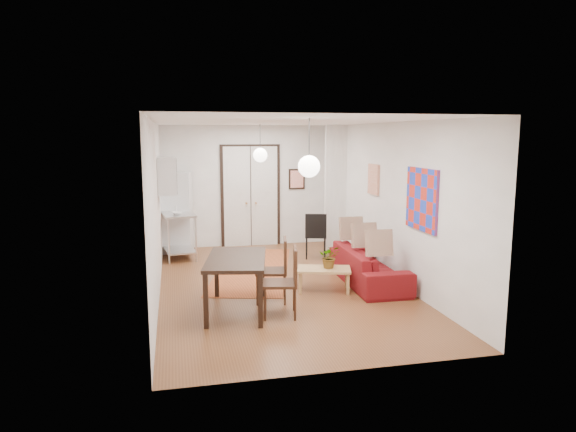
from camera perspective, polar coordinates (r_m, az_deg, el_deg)
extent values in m
plane|color=brown|center=(9.32, -0.93, -7.66)|extent=(7.00, 7.00, 0.00)
cube|color=white|center=(8.93, -0.98, 10.46)|extent=(4.20, 7.00, 0.02)
cube|color=white|center=(12.44, -4.22, 3.34)|extent=(4.20, 0.02, 2.90)
cube|color=white|center=(5.68, 6.20, -3.49)|extent=(4.20, 0.02, 2.90)
cube|color=white|center=(8.83, -14.42, 0.76)|extent=(0.02, 7.00, 2.90)
cube|color=white|center=(9.65, 11.35, 1.55)|extent=(0.02, 7.00, 2.90)
cube|color=silver|center=(12.42, -4.17, 2.17)|extent=(1.44, 0.06, 2.50)
cube|color=white|center=(11.93, 5.30, 3.09)|extent=(0.50, 0.10, 2.90)
cube|color=silver|center=(10.27, -13.27, 4.45)|extent=(0.35, 1.00, 0.70)
cube|color=red|center=(8.50, 14.64, 1.80)|extent=(0.05, 1.00, 1.00)
cube|color=#F1E4C8|center=(10.34, 9.49, 4.04)|extent=(0.05, 0.50, 0.60)
cube|color=red|center=(12.61, 0.98, 4.13)|extent=(0.40, 0.03, 0.50)
cube|color=#A26643|center=(10.77, -14.05, 4.89)|extent=(0.03, 0.44, 0.54)
sphere|color=white|center=(10.90, -3.10, 6.77)|extent=(0.30, 0.30, 0.30)
cylinder|color=black|center=(10.89, -3.12, 8.87)|extent=(0.01, 0.01, 0.50)
sphere|color=white|center=(6.99, 2.35, 5.53)|extent=(0.30, 0.30, 0.30)
cylinder|color=black|center=(6.98, 2.37, 8.81)|extent=(0.01, 0.01, 0.50)
cube|color=#BC572F|center=(10.36, -3.93, -5.95)|extent=(2.23, 3.89, 0.01)
imported|color=maroon|center=(9.47, 8.94, -5.49)|extent=(2.23, 0.92, 0.64)
cube|color=tan|center=(8.90, 4.02, -5.93)|extent=(1.01, 0.73, 0.04)
cube|color=tan|center=(8.66, 1.80, -7.72)|extent=(0.06, 0.06, 0.36)
cube|color=tan|center=(8.89, 6.89, -7.34)|extent=(0.06, 0.06, 0.36)
cube|color=tan|center=(9.04, 1.17, -7.00)|extent=(0.06, 0.06, 0.36)
cube|color=tan|center=(9.25, 6.05, -6.66)|extent=(0.06, 0.06, 0.36)
imported|color=#306B31|center=(8.87, 4.65, -4.54)|extent=(0.42, 0.39, 0.39)
cube|color=silver|center=(11.49, -12.20, 0.28)|extent=(0.82, 1.37, 0.04)
cube|color=silver|center=(11.63, -12.08, -3.50)|extent=(0.78, 1.33, 0.03)
cylinder|color=silver|center=(10.98, -13.57, -2.74)|extent=(0.04, 0.04, 0.97)
cylinder|color=silver|center=(10.98, -10.61, -2.64)|extent=(0.04, 0.04, 0.97)
cylinder|color=silver|center=(12.17, -13.49, -1.60)|extent=(0.04, 0.04, 0.97)
cylinder|color=silver|center=(12.18, -10.82, -1.51)|extent=(0.04, 0.04, 0.97)
imported|color=silver|center=(11.19, -12.20, 0.31)|extent=(0.29, 0.29, 0.06)
imported|color=teal|center=(11.72, -12.23, 1.06)|extent=(0.12, 0.12, 0.21)
cube|color=silver|center=(12.02, -12.22, 0.39)|extent=(0.73, 0.73, 1.83)
cube|color=black|center=(7.81, -5.78, -4.82)|extent=(1.14, 1.65, 0.05)
cube|color=black|center=(7.22, -8.07, -9.52)|extent=(0.08, 0.08, 0.78)
cube|color=black|center=(7.31, -2.07, -9.19)|extent=(0.08, 0.08, 0.78)
cube|color=black|center=(8.57, -8.83, -6.56)|extent=(0.08, 0.08, 0.78)
cube|color=black|center=(8.64, -3.78, -6.33)|extent=(0.08, 0.08, 0.78)
cube|color=#371D11|center=(8.31, -1.90, -6.16)|extent=(0.58, 0.56, 0.04)
cube|color=#371D11|center=(8.46, -2.20, -3.94)|extent=(0.13, 0.48, 0.52)
cylinder|color=#371D11|center=(8.14, -3.06, -8.33)|extent=(0.03, 0.03, 0.50)
cylinder|color=#371D11|center=(8.22, -0.16, -8.15)|extent=(0.03, 0.03, 0.50)
cylinder|color=#371D11|center=(8.56, -3.55, -7.47)|extent=(0.03, 0.03, 0.50)
cylinder|color=#371D11|center=(8.63, -0.79, -7.31)|extent=(0.03, 0.03, 0.50)
cube|color=#371D11|center=(7.65, -0.92, -7.51)|extent=(0.58, 0.56, 0.04)
cube|color=#371D11|center=(7.80, -1.27, -5.07)|extent=(0.13, 0.48, 0.52)
cylinder|color=#371D11|center=(7.49, -2.15, -9.89)|extent=(0.03, 0.03, 0.50)
cylinder|color=#371D11|center=(7.57, 0.99, -9.68)|extent=(0.03, 0.03, 0.50)
cylinder|color=#371D11|center=(7.90, -2.74, -8.88)|extent=(0.03, 0.03, 0.50)
cylinder|color=#371D11|center=(7.97, 0.25, -8.69)|extent=(0.03, 0.03, 0.50)
cube|color=black|center=(11.26, 3.10, -2.18)|extent=(0.56, 0.56, 0.04)
cube|color=black|center=(11.41, 2.83, -0.67)|extent=(0.45, 0.16, 0.49)
cylinder|color=black|center=(11.07, 2.37, -3.67)|extent=(0.03, 0.03, 0.49)
cylinder|color=black|center=(11.18, 4.35, -3.56)|extent=(0.03, 0.03, 0.49)
cylinder|color=black|center=(11.45, 1.86, -3.24)|extent=(0.03, 0.03, 0.49)
cylinder|color=black|center=(11.55, 3.78, -3.15)|extent=(0.03, 0.03, 0.49)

